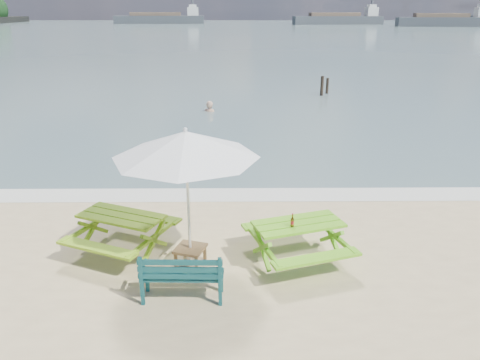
{
  "coord_description": "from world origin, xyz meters",
  "views": [
    {
      "loc": [
        0.39,
        -6.34,
        4.47
      ],
      "look_at": [
        0.48,
        3.0,
        1.0
      ],
      "focal_mm": 35.0,
      "sensor_mm": 36.0,
      "label": 1
    }
  ],
  "objects_px": {
    "park_bench": "(183,284)",
    "patio_umbrella": "(186,145)",
    "picnic_table_left": "(123,234)",
    "swimmer": "(210,120)",
    "picnic_table_right": "(298,242)",
    "beer_bottle": "(292,222)",
    "side_table": "(190,255)"
  },
  "relations": [
    {
      "from": "park_bench",
      "to": "patio_umbrella",
      "type": "distance_m",
      "value": 2.31
    },
    {
      "from": "picnic_table_left",
      "to": "swimmer",
      "type": "xyz_separation_m",
      "value": [
        1.0,
        12.95,
        -0.8
      ]
    },
    {
      "from": "picnic_table_right",
      "to": "patio_umbrella",
      "type": "relative_size",
      "value": 0.69
    },
    {
      "from": "picnic_table_left",
      "to": "patio_umbrella",
      "type": "bearing_deg",
      "value": -19.73
    },
    {
      "from": "picnic_table_left",
      "to": "beer_bottle",
      "type": "distance_m",
      "value": 3.27
    },
    {
      "from": "side_table",
      "to": "beer_bottle",
      "type": "relative_size",
      "value": 2.61
    },
    {
      "from": "beer_bottle",
      "to": "patio_umbrella",
      "type": "bearing_deg",
      "value": 178.5
    },
    {
      "from": "patio_umbrella",
      "to": "swimmer",
      "type": "xyz_separation_m",
      "value": [
        -0.33,
        13.43,
        -2.71
      ]
    },
    {
      "from": "park_bench",
      "to": "swimmer",
      "type": "relative_size",
      "value": 0.74
    },
    {
      "from": "picnic_table_left",
      "to": "side_table",
      "type": "height_order",
      "value": "picnic_table_left"
    },
    {
      "from": "patio_umbrella",
      "to": "side_table",
      "type": "bearing_deg",
      "value": 0.0
    },
    {
      "from": "picnic_table_right",
      "to": "side_table",
      "type": "distance_m",
      "value": 2.0
    },
    {
      "from": "picnic_table_left",
      "to": "park_bench",
      "type": "xyz_separation_m",
      "value": [
        1.31,
        -1.57,
        -0.12
      ]
    },
    {
      "from": "park_bench",
      "to": "swimmer",
      "type": "bearing_deg",
      "value": 91.22
    },
    {
      "from": "park_bench",
      "to": "beer_bottle",
      "type": "height_order",
      "value": "beer_bottle"
    },
    {
      "from": "patio_umbrella",
      "to": "beer_bottle",
      "type": "xyz_separation_m",
      "value": [
        1.85,
        -0.05,
        -1.43
      ]
    },
    {
      "from": "beer_bottle",
      "to": "swimmer",
      "type": "xyz_separation_m",
      "value": [
        -2.18,
        13.47,
        -1.28
      ]
    },
    {
      "from": "park_bench",
      "to": "beer_bottle",
      "type": "distance_m",
      "value": 2.23
    },
    {
      "from": "picnic_table_left",
      "to": "park_bench",
      "type": "distance_m",
      "value": 2.05
    },
    {
      "from": "picnic_table_right",
      "to": "patio_umbrella",
      "type": "bearing_deg",
      "value": -177.12
    },
    {
      "from": "patio_umbrella",
      "to": "picnic_table_left",
      "type": "bearing_deg",
      "value": 160.27
    },
    {
      "from": "side_table",
      "to": "beer_bottle",
      "type": "bearing_deg",
      "value": -1.5
    },
    {
      "from": "picnic_table_left",
      "to": "beer_bottle",
      "type": "xyz_separation_m",
      "value": [
        3.19,
        -0.53,
        0.48
      ]
    },
    {
      "from": "picnic_table_left",
      "to": "side_table",
      "type": "distance_m",
      "value": 1.43
    },
    {
      "from": "picnic_table_left",
      "to": "swimmer",
      "type": "distance_m",
      "value": 13.01
    },
    {
      "from": "side_table",
      "to": "swimmer",
      "type": "bearing_deg",
      "value": 91.42
    },
    {
      "from": "picnic_table_right",
      "to": "beer_bottle",
      "type": "bearing_deg",
      "value": -132.21
    },
    {
      "from": "picnic_table_left",
      "to": "swimmer",
      "type": "bearing_deg",
      "value": 85.57
    },
    {
      "from": "picnic_table_left",
      "to": "beer_bottle",
      "type": "relative_size",
      "value": 9.27
    },
    {
      "from": "park_bench",
      "to": "beer_bottle",
      "type": "xyz_separation_m",
      "value": [
        1.87,
        1.05,
        0.6
      ]
    },
    {
      "from": "side_table",
      "to": "patio_umbrella",
      "type": "bearing_deg",
      "value": 0.0
    },
    {
      "from": "side_table",
      "to": "patio_umbrella",
      "type": "relative_size",
      "value": 0.2
    }
  ]
}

